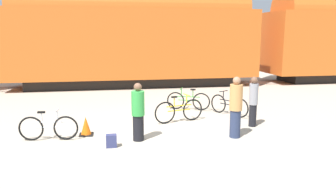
# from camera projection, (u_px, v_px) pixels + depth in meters

# --- Properties ---
(ground_plane) EXTENTS (80.00, 80.00, 0.00)m
(ground_plane) POSITION_uv_depth(u_px,v_px,m) (157.00, 134.00, 9.81)
(ground_plane) COLOR #B2A893
(freight_train) EXTENTS (44.51, 3.05, 5.75)m
(freight_train) POSITION_uv_depth(u_px,v_px,m) (134.00, 33.00, 18.44)
(freight_train) COLOR black
(freight_train) RESTS_ON ground_plane
(rail_near) EXTENTS (56.51, 0.07, 0.01)m
(rail_near) POSITION_uv_depth(u_px,v_px,m) (136.00, 88.00, 18.29)
(rail_near) COLOR #4C4238
(rail_near) RESTS_ON ground_plane
(rail_far) EXTENTS (56.51, 0.07, 0.01)m
(rail_far) POSITION_uv_depth(u_px,v_px,m) (134.00, 84.00, 19.68)
(rail_far) COLOR #4C4238
(rail_far) RESTS_ON ground_plane
(bicycle_yellow) EXTENTS (1.75, 0.56, 0.93)m
(bicycle_yellow) POSITION_uv_depth(u_px,v_px,m) (179.00, 111.00, 11.08)
(bicycle_yellow) COLOR black
(bicycle_yellow) RESTS_ON ground_plane
(bicycle_black) EXTENTS (0.94, 1.48, 0.88)m
(bicycle_black) POSITION_uv_depth(u_px,v_px,m) (229.00, 105.00, 12.06)
(bicycle_black) COLOR black
(bicycle_black) RESTS_ON ground_plane
(bicycle_silver) EXTENTS (1.64, 0.46, 0.86)m
(bicycle_silver) POSITION_uv_depth(u_px,v_px,m) (49.00, 128.00, 9.16)
(bicycle_silver) COLOR black
(bicycle_silver) RESTS_ON ground_plane
(bicycle_green) EXTENTS (1.61, 0.69, 0.86)m
(bicycle_green) POSITION_uv_depth(u_px,v_px,m) (188.00, 101.00, 12.90)
(bicycle_green) COLOR black
(bicycle_green) RESTS_ON ground_plane
(person_in_grey) EXTENTS (0.28, 0.28, 1.62)m
(person_in_grey) POSITION_uv_depth(u_px,v_px,m) (253.00, 101.00, 10.48)
(person_in_grey) COLOR black
(person_in_grey) RESTS_ON ground_plane
(person_in_tan) EXTENTS (0.36, 0.36, 1.77)m
(person_in_tan) POSITION_uv_depth(u_px,v_px,m) (236.00, 107.00, 9.34)
(person_in_tan) COLOR #283351
(person_in_tan) RESTS_ON ground_plane
(person_in_green) EXTENTS (0.36, 0.36, 1.63)m
(person_in_green) POSITION_uv_depth(u_px,v_px,m) (138.00, 112.00, 9.07)
(person_in_green) COLOR black
(person_in_green) RESTS_ON ground_plane
(backpack) EXTENTS (0.28, 0.20, 0.34)m
(backpack) POSITION_uv_depth(u_px,v_px,m) (111.00, 141.00, 8.63)
(backpack) COLOR navy
(backpack) RESTS_ON ground_plane
(traffic_cone) EXTENTS (0.40, 0.40, 0.55)m
(traffic_cone) POSITION_uv_depth(u_px,v_px,m) (86.00, 127.00, 9.65)
(traffic_cone) COLOR black
(traffic_cone) RESTS_ON ground_plane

